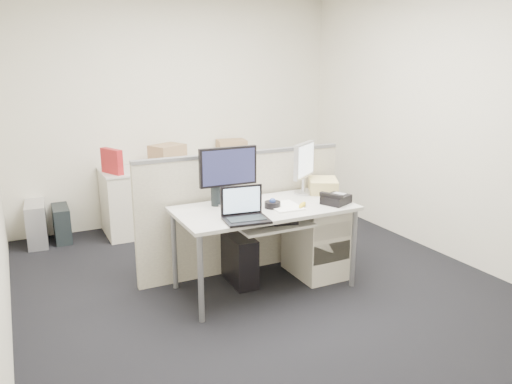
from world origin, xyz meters
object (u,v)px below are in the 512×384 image
monitor_main (228,176)px  desk_phone (336,199)px  laptop (246,205)px  desk (264,214)px

monitor_main → desk_phone: monitor_main is taller
laptop → desk_phone: (0.90, 0.10, -0.09)m
desk → laptop: 0.45m
desk → desk_phone: bearing=-16.7°
monitor_main → laptop: size_ratio=1.50×
desk → monitor_main: 0.44m
desk_phone → desk: bearing=139.5°
desk_phone → monitor_main: bearing=133.3°
desk → laptop: laptop is taller
monitor_main → laptop: monitor_main is taller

